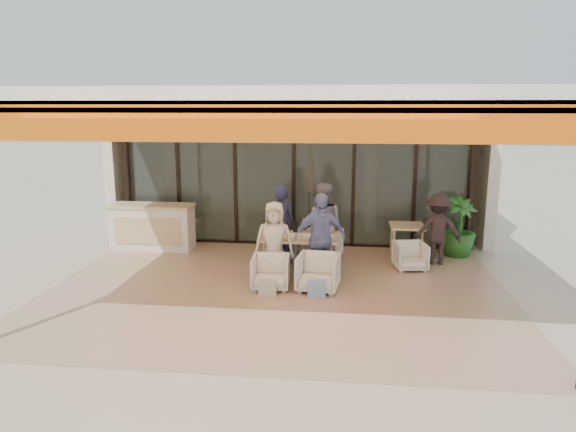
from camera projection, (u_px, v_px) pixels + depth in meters
name	position (u px, v px, depth m)	size (l,w,h in m)	color
ground	(277.00, 290.00, 9.07)	(70.00, 70.00, 0.00)	#C6B293
terrace_floor	(277.00, 290.00, 9.07)	(8.00, 6.00, 0.01)	tan
terrace_structure	(274.00, 102.00, 8.13)	(8.00, 6.00, 3.40)	silver
glass_storefront	(294.00, 177.00, 11.65)	(8.08, 0.10, 3.20)	#9EADA3
interior_block	(303.00, 142.00, 13.76)	(9.05, 3.62, 3.52)	silver
host_counter	(153.00, 227.00, 11.52)	(1.85, 0.65, 1.04)	silver
dining_table	(299.00, 239.00, 9.87)	(1.50, 0.90, 0.93)	#E5BD8B
chair_far_left	(283.00, 243.00, 10.90)	(0.66, 0.62, 0.68)	silver
chair_far_right	(323.00, 243.00, 10.81)	(0.70, 0.66, 0.72)	silver
chair_near_left	(271.00, 271.00, 9.06)	(0.65, 0.61, 0.67)	silver
chair_near_right	(318.00, 271.00, 8.96)	(0.70, 0.66, 0.72)	silver
diner_navy	(280.00, 225.00, 10.31)	(0.61, 0.40, 1.67)	#1A1D3A
diner_grey	(322.00, 225.00, 10.22)	(0.84, 0.65, 1.72)	slate
diner_cream	(274.00, 241.00, 9.46)	(0.73, 0.47, 1.48)	beige
diner_periwinkle	(320.00, 238.00, 9.35)	(0.97, 0.41, 1.66)	#7684C4
tote_bag_cream	(267.00, 287.00, 8.70)	(0.30, 0.10, 0.34)	silver
tote_bag_blue	(317.00, 289.00, 8.61)	(0.30, 0.10, 0.34)	#99BFD8
side_table	(407.00, 230.00, 10.78)	(0.70, 0.70, 0.74)	#E5BD8B
side_chair	(410.00, 255.00, 10.12)	(0.60, 0.56, 0.62)	silver
standing_woman	(438.00, 230.00, 10.37)	(0.95, 0.55, 1.47)	black
potted_palm	(458.00, 227.00, 10.97)	(0.74, 0.74, 1.31)	#1E5919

